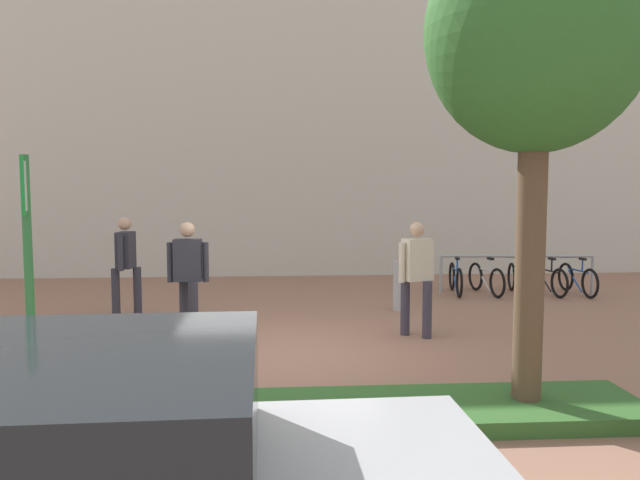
{
  "coord_description": "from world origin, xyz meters",
  "views": [
    {
      "loc": [
        -0.06,
        -8.04,
        2.23
      ],
      "look_at": [
        0.64,
        2.09,
        1.35
      ],
      "focal_mm": 34.19,
      "sensor_mm": 36.0,
      "label": 1
    }
  ],
  "objects_px": {
    "bike_rack_cluster": "(516,278)",
    "person_suited_dark": "(188,272)",
    "tree_sidewalk": "(537,35)",
    "person_suited_navy": "(126,260)",
    "bollard_steel": "(398,286)",
    "parking_sign_post": "(28,252)",
    "bike_at_sign": "(41,386)",
    "person_casual_tan": "(417,271)"
  },
  "relations": [
    {
      "from": "person_suited_navy",
      "to": "person_casual_tan",
      "type": "distance_m",
      "value": 4.96
    },
    {
      "from": "tree_sidewalk",
      "to": "bollard_steel",
      "type": "bearing_deg",
      "value": 93.01
    },
    {
      "from": "parking_sign_post",
      "to": "bike_rack_cluster",
      "type": "bearing_deg",
      "value": 42.68
    },
    {
      "from": "person_suited_navy",
      "to": "person_casual_tan",
      "type": "height_order",
      "value": "same"
    },
    {
      "from": "tree_sidewalk",
      "to": "person_suited_navy",
      "type": "bearing_deg",
      "value": 135.91
    },
    {
      "from": "bollard_steel",
      "to": "person_suited_navy",
      "type": "xyz_separation_m",
      "value": [
        -4.76,
        -0.24,
        0.53
      ]
    },
    {
      "from": "person_suited_navy",
      "to": "person_casual_tan",
      "type": "xyz_separation_m",
      "value": [
        4.65,
        -1.71,
        0.0
      ]
    },
    {
      "from": "person_suited_dark",
      "to": "parking_sign_post",
      "type": "bearing_deg",
      "value": -105.28
    },
    {
      "from": "tree_sidewalk",
      "to": "bollard_steel",
      "type": "height_order",
      "value": "tree_sidewalk"
    },
    {
      "from": "tree_sidewalk",
      "to": "bike_rack_cluster",
      "type": "distance_m",
      "value": 7.8
    },
    {
      "from": "tree_sidewalk",
      "to": "parking_sign_post",
      "type": "distance_m",
      "value": 5.09
    },
    {
      "from": "bollard_steel",
      "to": "person_suited_dark",
      "type": "xyz_separation_m",
      "value": [
        -3.48,
        -1.79,
        0.53
      ]
    },
    {
      "from": "parking_sign_post",
      "to": "bike_at_sign",
      "type": "bearing_deg",
      "value": 91.11
    },
    {
      "from": "person_suited_dark",
      "to": "tree_sidewalk",
      "type": "bearing_deg",
      "value": -41.56
    },
    {
      "from": "tree_sidewalk",
      "to": "person_suited_dark",
      "type": "relative_size",
      "value": 2.82
    },
    {
      "from": "bollard_steel",
      "to": "tree_sidewalk",
      "type": "bearing_deg",
      "value": -86.99
    },
    {
      "from": "tree_sidewalk",
      "to": "person_suited_navy",
      "type": "distance_m",
      "value": 7.49
    },
    {
      "from": "person_suited_navy",
      "to": "person_casual_tan",
      "type": "bearing_deg",
      "value": -20.18
    },
    {
      "from": "tree_sidewalk",
      "to": "person_casual_tan",
      "type": "height_order",
      "value": "tree_sidewalk"
    },
    {
      "from": "tree_sidewalk",
      "to": "person_suited_navy",
      "type": "height_order",
      "value": "tree_sidewalk"
    },
    {
      "from": "bollard_steel",
      "to": "person_suited_dark",
      "type": "bearing_deg",
      "value": -152.84
    },
    {
      "from": "bike_rack_cluster",
      "to": "bollard_steel",
      "type": "relative_size",
      "value": 3.56
    },
    {
      "from": "bike_at_sign",
      "to": "person_casual_tan",
      "type": "distance_m",
      "value": 5.31
    },
    {
      "from": "person_casual_tan",
      "to": "person_suited_dark",
      "type": "bearing_deg",
      "value": 177.21
    },
    {
      "from": "bike_rack_cluster",
      "to": "bike_at_sign",
      "type": "bearing_deg",
      "value": -138.1
    },
    {
      "from": "bike_at_sign",
      "to": "person_suited_dark",
      "type": "distance_m",
      "value": 3.4
    },
    {
      "from": "bike_rack_cluster",
      "to": "person_suited_navy",
      "type": "bearing_deg",
      "value": -167.18
    },
    {
      "from": "bike_rack_cluster",
      "to": "person_suited_dark",
      "type": "bearing_deg",
      "value": -152.54
    },
    {
      "from": "bike_rack_cluster",
      "to": "bollard_steel",
      "type": "bearing_deg",
      "value": -152.17
    },
    {
      "from": "parking_sign_post",
      "to": "person_suited_navy",
      "type": "bearing_deg",
      "value": 94.1
    },
    {
      "from": "tree_sidewalk",
      "to": "person_suited_dark",
      "type": "xyz_separation_m",
      "value": [
        -3.75,
        3.33,
        -2.66
      ]
    },
    {
      "from": "tree_sidewalk",
      "to": "parking_sign_post",
      "type": "xyz_separation_m",
      "value": [
        -4.68,
        -0.06,
        -2.0
      ]
    },
    {
      "from": "tree_sidewalk",
      "to": "bollard_steel",
      "type": "xyz_separation_m",
      "value": [
        -0.27,
        5.11,
        -3.2
      ]
    },
    {
      "from": "parking_sign_post",
      "to": "person_casual_tan",
      "type": "bearing_deg",
      "value": 36.8
    },
    {
      "from": "parking_sign_post",
      "to": "person_casual_tan",
      "type": "xyz_separation_m",
      "value": [
        4.3,
        3.22,
        -0.66
      ]
    },
    {
      "from": "tree_sidewalk",
      "to": "bollard_steel",
      "type": "distance_m",
      "value": 6.04
    },
    {
      "from": "parking_sign_post",
      "to": "bike_at_sign",
      "type": "distance_m",
      "value": 1.31
    },
    {
      "from": "tree_sidewalk",
      "to": "bollard_steel",
      "type": "relative_size",
      "value": 5.39
    },
    {
      "from": "bike_at_sign",
      "to": "person_casual_tan",
      "type": "relative_size",
      "value": 0.92
    },
    {
      "from": "parking_sign_post",
      "to": "bike_rack_cluster",
      "type": "xyz_separation_m",
      "value": [
        7.21,
        6.65,
        -1.3
      ]
    },
    {
      "from": "person_suited_navy",
      "to": "person_suited_dark",
      "type": "distance_m",
      "value": 2.01
    },
    {
      "from": "bollard_steel",
      "to": "person_suited_dark",
      "type": "height_order",
      "value": "person_suited_dark"
    }
  ]
}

